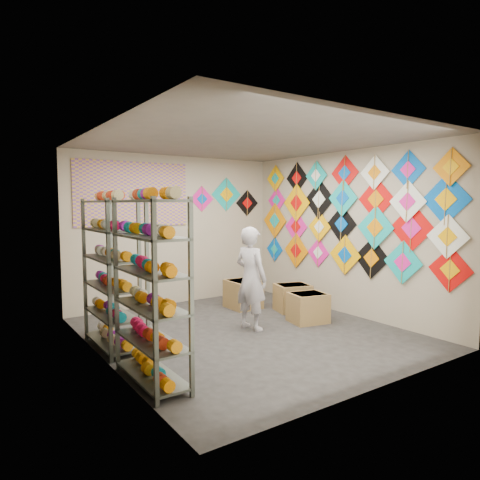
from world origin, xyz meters
TOP-DOWN VIEW (x-y plane):
  - ground at (0.00, 0.00)m, footprint 4.50×4.50m
  - room_walls at (0.00, 0.00)m, footprint 4.50×4.50m
  - shelf_rack_front at (-1.78, -0.85)m, footprint 0.40×1.10m
  - shelf_rack_back at (-1.78, 0.45)m, footprint 0.40×1.10m
  - string_spools at (-1.78, -0.20)m, footprint 0.12×2.36m
  - kite_wall_display at (1.98, -0.05)m, footprint 0.06×4.31m
  - back_wall_kites at (1.11, 2.24)m, footprint 1.56×0.02m
  - poster at (-0.80, 2.23)m, footprint 2.00×0.01m
  - shopkeeper at (0.16, 0.10)m, footprint 0.69×0.58m
  - carton_a at (1.10, -0.10)m, footprint 0.62×0.55m
  - carton_b at (1.37, 0.56)m, footprint 0.66×0.60m
  - carton_c at (0.80, 1.22)m, footprint 0.52×0.57m

SIDE VIEW (x-z plane):
  - ground at x=0.00m, z-range 0.00..0.00m
  - carton_a at x=1.10m, z-range 0.00..0.45m
  - carton_b at x=1.37m, z-range 0.00..0.46m
  - carton_c at x=0.80m, z-range 0.00..0.49m
  - shopkeeper at x=0.16m, z-range 0.00..1.50m
  - shelf_rack_front at x=-1.78m, z-range 0.00..1.90m
  - shelf_rack_back at x=-1.78m, z-range 0.00..1.90m
  - string_spools at x=-1.78m, z-range 0.99..1.11m
  - kite_wall_display at x=1.98m, z-range 0.62..2.64m
  - room_walls at x=0.00m, z-range -0.61..3.89m
  - back_wall_kites at x=1.11m, z-range 1.56..2.33m
  - poster at x=-0.80m, z-range 1.45..2.55m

